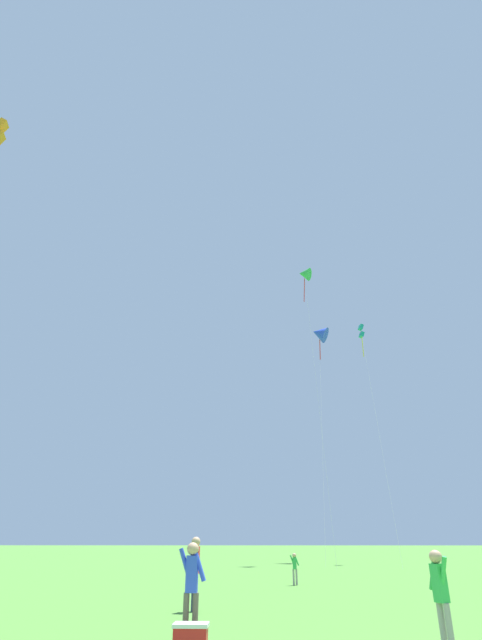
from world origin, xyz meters
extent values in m
cone|color=blue|center=(4.83, 43.71, 22.46)|extent=(2.50, 2.29, 2.24)
cylinder|color=red|center=(4.79, 43.84, 20.61)|extent=(0.18, 0.38, 2.23)
cylinder|color=silver|center=(3.71, 38.36, 11.15)|extent=(2.24, 10.72, 22.30)
cone|color=green|center=(3.11, 39.52, 27.60)|extent=(1.90, 1.83, 1.66)
cylinder|color=red|center=(3.03, 39.71, 25.76)|extent=(0.25, 0.48, 2.58)
cylinder|color=silver|center=(3.01, 34.56, 13.74)|extent=(0.21, 9.93, 27.48)
cube|color=teal|center=(8.69, 40.54, 21.75)|extent=(0.61, 0.64, 0.62)
cube|color=teal|center=(8.69, 40.54, 20.93)|extent=(0.61, 0.64, 0.62)
cylinder|color=#3F382D|center=(8.69, 40.54, 21.34)|extent=(0.04, 0.04, 1.18)
cylinder|color=yellow|center=(8.67, 40.51, 19.66)|extent=(0.14, 0.16, 2.29)
cylinder|color=silver|center=(8.01, 35.45, 10.61)|extent=(1.37, 10.19, 21.22)
cube|color=orange|center=(-16.25, 14.14, 23.05)|extent=(0.67, 0.67, 0.66)
cylinder|color=#3F382D|center=(-16.25, 14.14, 22.61)|extent=(0.04, 0.04, 1.25)
cylinder|color=#2D3351|center=(-3.84, 9.22, 0.45)|extent=(0.12, 0.12, 0.90)
cylinder|color=#2D3351|center=(-3.85, 9.03, 0.45)|extent=(0.12, 0.12, 0.90)
cube|color=red|center=(-3.85, 9.12, 1.24)|extent=(0.22, 0.24, 0.67)
cylinder|color=red|center=(-3.84, 9.26, 1.41)|extent=(0.11, 0.31, 0.63)
cylinder|color=red|center=(-3.85, 8.98, 1.41)|extent=(0.11, 0.31, 0.63)
sphere|color=tan|center=(-3.85, 9.12, 1.70)|extent=(0.25, 0.25, 0.25)
cylinder|color=gray|center=(1.01, 3.60, 0.39)|extent=(0.10, 0.10, 0.78)
cylinder|color=gray|center=(0.95, 3.75, 0.39)|extent=(0.10, 0.10, 0.78)
cube|color=green|center=(0.98, 3.67, 1.07)|extent=(0.24, 0.25, 0.59)
cylinder|color=green|center=(1.03, 3.56, 1.22)|extent=(0.18, 0.27, 0.55)
cylinder|color=green|center=(0.93, 3.78, 1.22)|extent=(0.18, 0.27, 0.55)
sphere|color=tan|center=(0.98, 3.67, 1.47)|extent=(0.21, 0.21, 0.21)
cylinder|color=gray|center=(-0.64, 17.56, 0.30)|extent=(0.08, 0.08, 0.61)
cylinder|color=gray|center=(-0.51, 17.56, 0.30)|extent=(0.08, 0.08, 0.61)
cube|color=green|center=(-0.58, 17.56, 0.83)|extent=(0.15, 0.14, 0.46)
cylinder|color=green|center=(-0.67, 17.56, 0.95)|extent=(0.20, 0.06, 0.42)
cylinder|color=green|center=(-0.48, 17.56, 0.95)|extent=(0.20, 0.06, 0.42)
sphere|color=tan|center=(-0.58, 17.56, 1.15)|extent=(0.17, 0.17, 0.17)
cylinder|color=#665B4C|center=(-3.44, 4.56, 0.42)|extent=(0.11, 0.11, 0.84)
cylinder|color=#665B4C|center=(-3.27, 4.56, 0.42)|extent=(0.11, 0.11, 0.84)
cube|color=blue|center=(-3.36, 4.56, 1.15)|extent=(0.22, 0.20, 0.63)
cylinder|color=blue|center=(-3.49, 4.56, 1.31)|extent=(0.28, 0.09, 0.59)
cylinder|color=blue|center=(-3.22, 4.55, 1.31)|extent=(0.28, 0.09, 0.59)
sphere|color=tan|center=(-3.36, 4.56, 1.58)|extent=(0.23, 0.23, 0.23)
cube|color=red|center=(-3.26, 3.92, 0.19)|extent=(0.56, 0.36, 0.38)
cube|color=white|center=(-3.26, 3.92, 0.41)|extent=(0.60, 0.40, 0.06)
camera|label=1|loc=(-2.06, -5.79, 1.73)|focal=27.30mm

